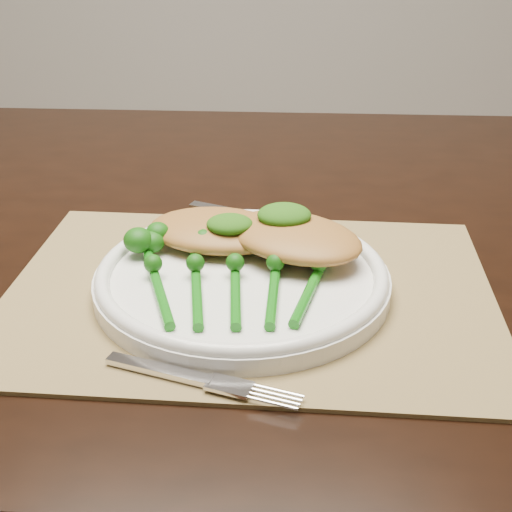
{
  "coord_description": "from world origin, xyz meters",
  "views": [
    {
      "loc": [
        0.11,
        -0.66,
        1.09
      ],
      "look_at": [
        0.09,
        -0.05,
        0.78
      ],
      "focal_mm": 50.0,
      "sensor_mm": 36.0,
      "label": 1
    }
  ],
  "objects_px": {
    "dinner_plate": "(242,277)",
    "chicken_fillet_left": "(218,230)",
    "placemat": "(250,292)",
    "broccolini_bundle": "(235,283)",
    "dining_table": "(194,457)"
  },
  "relations": [
    {
      "from": "dinner_plate",
      "to": "chicken_fillet_left",
      "type": "distance_m",
      "value": 0.07
    },
    {
      "from": "placemat",
      "to": "dinner_plate",
      "type": "xyz_separation_m",
      "value": [
        -0.01,
        0.0,
        0.01
      ]
    },
    {
      "from": "placemat",
      "to": "broccolini_bundle",
      "type": "relative_size",
      "value": 2.42
    },
    {
      "from": "dining_table",
      "to": "chicken_fillet_left",
      "type": "height_order",
      "value": "chicken_fillet_left"
    },
    {
      "from": "chicken_fillet_left",
      "to": "broccolini_bundle",
      "type": "height_order",
      "value": "chicken_fillet_left"
    },
    {
      "from": "placemat",
      "to": "chicken_fillet_left",
      "type": "height_order",
      "value": "chicken_fillet_left"
    },
    {
      "from": "chicken_fillet_left",
      "to": "placemat",
      "type": "bearing_deg",
      "value": -52.14
    },
    {
      "from": "placemat",
      "to": "broccolini_bundle",
      "type": "xyz_separation_m",
      "value": [
        -0.01,
        -0.02,
        0.02
      ]
    },
    {
      "from": "dining_table",
      "to": "placemat",
      "type": "distance_m",
      "value": 0.42
    },
    {
      "from": "placemat",
      "to": "broccolini_bundle",
      "type": "bearing_deg",
      "value": -112.32
    },
    {
      "from": "broccolini_bundle",
      "to": "dining_table",
      "type": "bearing_deg",
      "value": 107.7
    },
    {
      "from": "broccolini_bundle",
      "to": "chicken_fillet_left",
      "type": "bearing_deg",
      "value": 100.99
    },
    {
      "from": "dining_table",
      "to": "dinner_plate",
      "type": "relative_size",
      "value": 5.83
    },
    {
      "from": "dinner_plate",
      "to": "broccolini_bundle",
      "type": "distance_m",
      "value": 0.03
    },
    {
      "from": "placemat",
      "to": "dining_table",
      "type": "bearing_deg",
      "value": 119.48
    }
  ]
}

